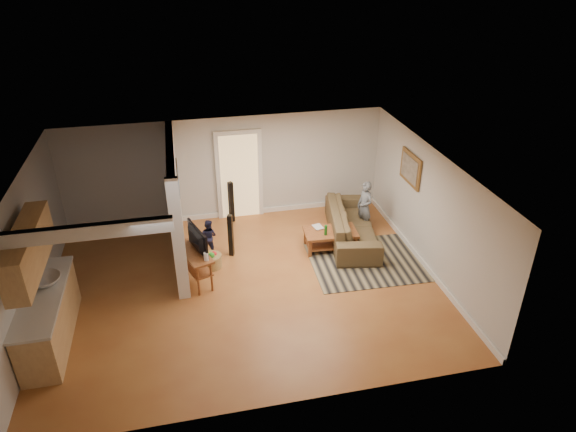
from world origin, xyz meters
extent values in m
plane|color=#974E26|center=(0.00, 0.00, 0.00)|extent=(7.50, 7.50, 0.00)
cube|color=beige|center=(0.00, 3.00, 1.25)|extent=(7.50, 0.04, 2.50)
cube|color=beige|center=(-3.75, 0.00, 1.25)|extent=(0.04, 6.00, 2.50)
cube|color=beige|center=(3.75, 0.00, 1.25)|extent=(0.04, 6.00, 2.50)
cube|color=white|center=(0.00, 0.00, 2.50)|extent=(7.50, 6.00, 0.04)
cube|color=beige|center=(-1.20, 1.45, 1.25)|extent=(0.15, 3.10, 2.50)
cube|color=white|center=(-1.20, -0.10, 1.25)|extent=(0.22, 0.10, 2.50)
cube|color=white|center=(0.00, 2.97, 0.06)|extent=(7.50, 0.04, 0.12)
cube|color=white|center=(3.72, 0.00, 0.06)|extent=(0.04, 6.00, 0.12)
cube|color=#D8B272|center=(0.30, 2.94, 1.05)|extent=(0.90, 0.06, 2.10)
cube|color=tan|center=(-3.43, -0.80, 0.45)|extent=(0.60, 2.20, 0.90)
cube|color=beige|center=(-3.43, -0.80, 0.92)|extent=(0.64, 2.24, 0.05)
cube|color=tan|center=(-3.45, -0.80, 1.80)|extent=(0.35, 2.00, 0.70)
imported|color=silver|center=(-3.43, -0.50, 0.94)|extent=(0.54, 0.54, 0.19)
cube|color=#302315|center=(-1.11, 0.80, 1.85)|extent=(0.03, 0.40, 0.34)
cube|color=#302315|center=(-1.11, 1.30, 1.85)|extent=(0.03, 0.40, 0.34)
cube|color=#302315|center=(-1.11, 1.80, 1.85)|extent=(0.03, 0.40, 0.34)
cube|color=brown|center=(3.71, 1.00, 1.75)|extent=(0.04, 0.90, 0.68)
cube|color=black|center=(2.76, 0.32, 0.01)|extent=(2.70, 2.01, 0.01)
imported|color=#3E3B1F|center=(2.60, 1.30, 0.00)|extent=(1.40, 2.61, 0.72)
cube|color=#612917|center=(2.00, 0.99, 0.42)|extent=(1.18, 0.74, 0.06)
cube|color=silver|center=(2.00, 0.99, 0.42)|extent=(0.73, 0.44, 0.02)
cube|color=#612917|center=(2.00, 0.99, 0.14)|extent=(1.08, 0.64, 0.03)
cube|color=#612917|center=(1.48, 0.76, 0.21)|extent=(0.07, 0.07, 0.42)
cube|color=#612917|center=(2.48, 0.69, 0.21)|extent=(0.07, 0.07, 0.42)
cube|color=#612917|center=(1.52, 1.28, 0.21)|extent=(0.07, 0.07, 0.42)
cube|color=#612917|center=(2.52, 1.22, 0.21)|extent=(0.07, 0.07, 0.42)
imported|color=navy|center=(2.24, 1.08, 0.44)|extent=(0.20, 0.20, 0.20)
cylinder|color=#135415|center=(1.85, 0.86, 0.56)|extent=(0.06, 0.06, 0.23)
imported|color=#998C4C|center=(1.68, 1.18, 0.44)|extent=(0.23, 0.28, 0.02)
imported|color=#66594C|center=(2.08, 0.79, 0.44)|extent=(0.26, 0.32, 0.02)
cube|color=#612917|center=(-0.95, 0.40, 0.66)|extent=(0.74, 1.17, 0.05)
cube|color=#612917|center=(-0.95, 0.40, 0.36)|extent=(0.67, 1.07, 0.03)
cylinder|color=#612917|center=(-0.92, -0.09, 0.34)|extent=(0.05, 0.05, 0.67)
cylinder|color=#612917|center=(-1.23, 0.80, 0.34)|extent=(0.05, 0.05, 0.67)
cylinder|color=#612917|center=(-0.67, 0.00, 0.34)|extent=(0.05, 0.05, 0.67)
cylinder|color=#612917|center=(-0.98, 0.89, 0.34)|extent=(0.05, 0.05, 0.67)
imported|color=black|center=(-0.93, 0.41, 0.69)|extent=(0.40, 0.87, 0.51)
cylinder|color=white|center=(-0.73, 0.04, 0.77)|extent=(0.09, 0.09, 0.16)
cube|color=black|center=(-0.14, 1.19, 0.49)|extent=(0.13, 0.13, 0.97)
cube|color=black|center=(0.05, 2.70, 0.52)|extent=(0.14, 0.14, 1.03)
cylinder|color=olive|center=(-0.60, 0.84, 0.14)|extent=(0.42, 0.42, 0.27)
sphere|color=red|center=(-0.55, 0.87, 0.27)|extent=(0.13, 0.13, 0.13)
sphere|color=gold|center=(-0.66, 0.85, 0.29)|extent=(0.13, 0.13, 0.13)
sphere|color=green|center=(-0.60, 0.78, 0.31)|extent=(0.13, 0.13, 0.13)
imported|color=slate|center=(3.00, 1.63, 0.00)|extent=(0.41, 0.51, 1.22)
imported|color=#1A1C38|center=(-0.60, 1.41, 0.00)|extent=(0.48, 0.45, 0.79)
camera|label=1|loc=(-0.97, -8.21, 6.03)|focal=32.00mm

